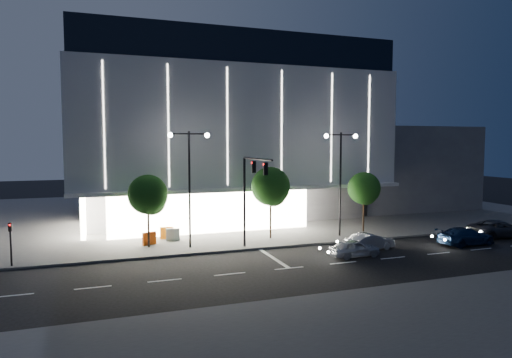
{
  "coord_description": "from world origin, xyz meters",
  "views": [
    {
      "loc": [
        -9.65,
        -28.17,
        8.14
      ],
      "look_at": [
        3.37,
        8.88,
        5.0
      ],
      "focal_mm": 32.0,
      "sensor_mm": 36.0,
      "label": 1
    }
  ],
  "objects_px": {
    "street_lamp_east": "(341,168)",
    "tree_mid": "(271,188)",
    "car_third": "(466,236)",
    "barrier_c": "(167,233)",
    "street_lamp_west": "(189,171)",
    "car_fourth": "(499,229)",
    "car_lead": "(354,248)",
    "tree_right": "(364,190)",
    "traffic_mast": "(251,185)",
    "car_second": "(370,242)",
    "barrier_b": "(173,235)",
    "barrier_a": "(149,238)",
    "tree_left": "(148,197)",
    "ped_signal_far": "(11,240)"
  },
  "relations": [
    {
      "from": "street_lamp_east",
      "to": "tree_mid",
      "type": "bearing_deg",
      "value": 170.31
    },
    {
      "from": "car_third",
      "to": "barrier_c",
      "type": "height_order",
      "value": "car_third"
    },
    {
      "from": "street_lamp_west",
      "to": "tree_mid",
      "type": "height_order",
      "value": "street_lamp_west"
    },
    {
      "from": "car_third",
      "to": "barrier_c",
      "type": "bearing_deg",
      "value": 64.51
    },
    {
      "from": "car_fourth",
      "to": "car_lead",
      "type": "bearing_deg",
      "value": 102.51
    },
    {
      "from": "tree_right",
      "to": "car_lead",
      "type": "xyz_separation_m",
      "value": [
        -5.47,
        -7.37,
        -3.25
      ]
    },
    {
      "from": "traffic_mast",
      "to": "car_third",
      "type": "distance_m",
      "value": 17.83
    },
    {
      "from": "tree_right",
      "to": "car_second",
      "type": "distance_m",
      "value": 7.45
    },
    {
      "from": "barrier_b",
      "to": "barrier_c",
      "type": "height_order",
      "value": "same"
    },
    {
      "from": "car_second",
      "to": "car_fourth",
      "type": "bearing_deg",
      "value": -96.29
    },
    {
      "from": "car_lead",
      "to": "car_fourth",
      "type": "xyz_separation_m",
      "value": [
        15.42,
        1.79,
        0.11
      ]
    },
    {
      "from": "tree_right",
      "to": "car_second",
      "type": "relative_size",
      "value": 1.42
    },
    {
      "from": "street_lamp_west",
      "to": "barrier_c",
      "type": "height_order",
      "value": "street_lamp_west"
    },
    {
      "from": "car_fourth",
      "to": "barrier_c",
      "type": "xyz_separation_m",
      "value": [
        -27.23,
        8.11,
        -0.09
      ]
    },
    {
      "from": "traffic_mast",
      "to": "car_second",
      "type": "xyz_separation_m",
      "value": [
        8.83,
        -2.21,
        -4.39
      ]
    },
    {
      "from": "barrier_a",
      "to": "barrier_b",
      "type": "height_order",
      "value": "same"
    },
    {
      "from": "traffic_mast",
      "to": "barrier_b",
      "type": "bearing_deg",
      "value": 132.34
    },
    {
      "from": "tree_mid",
      "to": "car_second",
      "type": "bearing_deg",
      "value": -45.43
    },
    {
      "from": "street_lamp_east",
      "to": "car_lead",
      "type": "bearing_deg",
      "value": -111.02
    },
    {
      "from": "street_lamp_east",
      "to": "barrier_b",
      "type": "xyz_separation_m",
      "value": [
        -13.89,
        2.71,
        -5.31
      ]
    },
    {
      "from": "street_lamp_west",
      "to": "barrier_b",
      "type": "bearing_deg",
      "value": 108.25
    },
    {
      "from": "tree_left",
      "to": "barrier_a",
      "type": "relative_size",
      "value": 5.2
    },
    {
      "from": "street_lamp_east",
      "to": "tree_left",
      "type": "xyz_separation_m",
      "value": [
        -15.97,
        1.02,
        -1.92
      ]
    },
    {
      "from": "tree_right",
      "to": "barrier_c",
      "type": "relative_size",
      "value": 5.01
    },
    {
      "from": "traffic_mast",
      "to": "barrier_b",
      "type": "distance_m",
      "value": 8.48
    },
    {
      "from": "barrier_b",
      "to": "car_second",
      "type": "bearing_deg",
      "value": -21.56
    },
    {
      "from": "barrier_a",
      "to": "tree_left",
      "type": "bearing_deg",
      "value": -118.84
    },
    {
      "from": "car_second",
      "to": "barrier_c",
      "type": "xyz_separation_m",
      "value": [
        -14.08,
        8.42,
        0.01
      ]
    },
    {
      "from": "street_lamp_west",
      "to": "tree_left",
      "type": "bearing_deg",
      "value": 161.06
    },
    {
      "from": "street_lamp_east",
      "to": "car_lead",
      "type": "distance_m",
      "value": 8.64
    },
    {
      "from": "street_lamp_west",
      "to": "car_third",
      "type": "height_order",
      "value": "street_lamp_west"
    },
    {
      "from": "street_lamp_west",
      "to": "car_lead",
      "type": "distance_m",
      "value": 13.42
    },
    {
      "from": "car_lead",
      "to": "barrier_c",
      "type": "bearing_deg",
      "value": 49.62
    },
    {
      "from": "ped_signal_far",
      "to": "tree_right",
      "type": "bearing_deg",
      "value": 5.14
    },
    {
      "from": "traffic_mast",
      "to": "car_fourth",
      "type": "height_order",
      "value": "traffic_mast"
    },
    {
      "from": "street_lamp_east",
      "to": "barrier_b",
      "type": "bearing_deg",
      "value": 168.98
    },
    {
      "from": "tree_mid",
      "to": "tree_right",
      "type": "distance_m",
      "value": 9.01
    },
    {
      "from": "traffic_mast",
      "to": "car_lead",
      "type": "distance_m",
      "value": 8.72
    },
    {
      "from": "ped_signal_far",
      "to": "traffic_mast",
      "type": "bearing_deg",
      "value": -4.15
    },
    {
      "from": "street_lamp_west",
      "to": "car_third",
      "type": "xyz_separation_m",
      "value": [
        20.98,
        -5.94,
        -5.26
      ]
    },
    {
      "from": "tree_right",
      "to": "barrier_b",
      "type": "height_order",
      "value": "tree_right"
    },
    {
      "from": "tree_left",
      "to": "barrier_b",
      "type": "height_order",
      "value": "tree_left"
    },
    {
      "from": "street_lamp_west",
      "to": "car_second",
      "type": "bearing_deg",
      "value": -20.79
    },
    {
      "from": "tree_right",
      "to": "car_fourth",
      "type": "height_order",
      "value": "tree_right"
    },
    {
      "from": "street_lamp_east",
      "to": "car_second",
      "type": "height_order",
      "value": "street_lamp_east"
    },
    {
      "from": "ped_signal_far",
      "to": "barrier_a",
      "type": "height_order",
      "value": "ped_signal_far"
    },
    {
      "from": "tree_right",
      "to": "car_lead",
      "type": "distance_m",
      "value": 9.74
    },
    {
      "from": "street_lamp_east",
      "to": "car_lead",
      "type": "height_order",
      "value": "street_lamp_east"
    },
    {
      "from": "car_third",
      "to": "barrier_b",
      "type": "bearing_deg",
      "value": 66.07
    },
    {
      "from": "tree_mid",
      "to": "car_third",
      "type": "distance_m",
      "value": 16.01
    }
  ]
}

